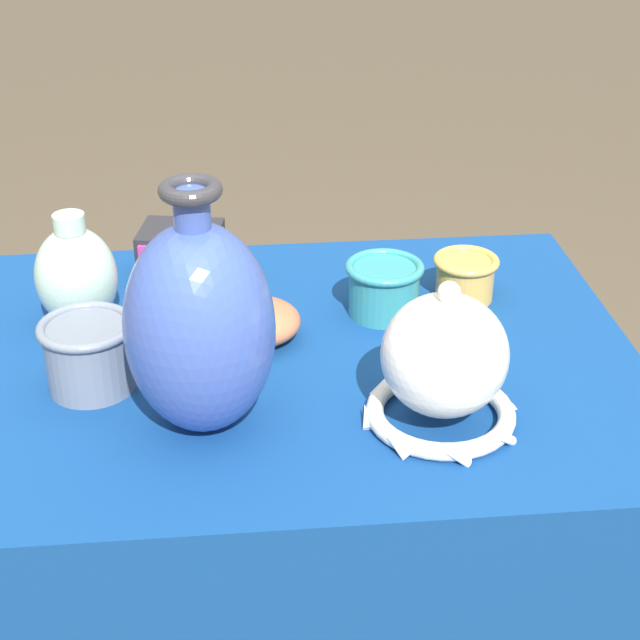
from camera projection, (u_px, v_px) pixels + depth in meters
name	position (u px, v px, depth m)	size (l,w,h in m)	color
display_table	(296.00, 413.00, 1.36)	(0.93, 0.71, 0.70)	#38383D
vase_tall_bulbous	(200.00, 327.00, 1.12)	(0.18, 0.18, 0.31)	#3851A8
vase_dome_bell	(444.00, 365.00, 1.15)	(0.19, 0.19, 0.19)	white
mosaic_tile_box	(181.00, 253.00, 1.51)	(0.14, 0.12, 0.08)	#232328
cup_wide_teal	(384.00, 287.00, 1.41)	(0.11, 0.11, 0.08)	teal
cup_wide_ochre	(465.00, 276.00, 1.45)	(0.10, 0.10, 0.07)	gold
jar_round_celadon	(76.00, 276.00, 1.37)	(0.11, 0.11, 0.17)	#A8CCB7
cup_wide_slate	(89.00, 353.00, 1.23)	(0.12, 0.12, 0.09)	slate
bowl_shallow_terracotta	(258.00, 322.00, 1.35)	(0.12, 0.12, 0.05)	#BC6642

